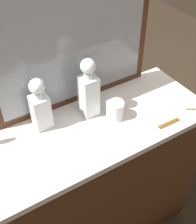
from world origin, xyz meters
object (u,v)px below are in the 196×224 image
object	(u,v)px
crystal_decanter_left	(89,93)
crystal_tumbler_right	(115,111)
crystal_decanter_far_right	(40,109)
tortoiseshell_comb	(169,123)
silver_brush_left	(196,106)

from	to	relation	value
crystal_decanter_left	crystal_tumbler_right	distance (m)	0.15
crystal_decanter_far_right	crystal_decanter_left	bearing A→B (deg)	-8.94
crystal_decanter_left	tortoiseshell_comb	xyz separation A→B (m)	(0.29, -0.27, -0.12)
crystal_decanter_left	silver_brush_left	size ratio (longest dim) A/B	2.22
crystal_decanter_left	tortoiseshell_comb	bearing A→B (deg)	-43.42
silver_brush_left	tortoiseshell_comb	world-z (taller)	silver_brush_left
silver_brush_left	crystal_decanter_far_right	bearing A→B (deg)	158.19
crystal_tumbler_right	silver_brush_left	xyz separation A→B (m)	(0.39, -0.16, -0.03)
crystal_tumbler_right	tortoiseshell_comb	distance (m)	0.27
silver_brush_left	tortoiseshell_comb	xyz separation A→B (m)	(-0.20, -0.02, -0.01)
tortoiseshell_comb	crystal_decanter_far_right	bearing A→B (deg)	149.41
crystal_decanter_left	tortoiseshell_comb	size ratio (longest dim) A/B	2.53
crystal_decanter_far_right	tortoiseshell_comb	distance (m)	0.61
crystal_decanter_left	silver_brush_left	bearing A→B (deg)	-27.37
crystal_tumbler_right	tortoiseshell_comb	size ratio (longest dim) A/B	0.77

